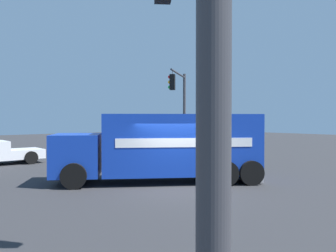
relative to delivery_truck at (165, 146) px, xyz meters
name	(u,v)px	position (x,y,z in m)	size (l,w,h in m)	color
ground_plane	(179,189)	(-1.50, 0.60, -1.51)	(100.00, 100.00, 0.00)	#2B2B2D
delivery_truck	(165,146)	(0.00, 0.00, 0.00)	(7.03, 8.44, 2.88)	#1438AD
traffic_light_primary	(180,101)	(5.89, -6.59, 2.36)	(2.60, 3.64, 5.87)	#38383D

